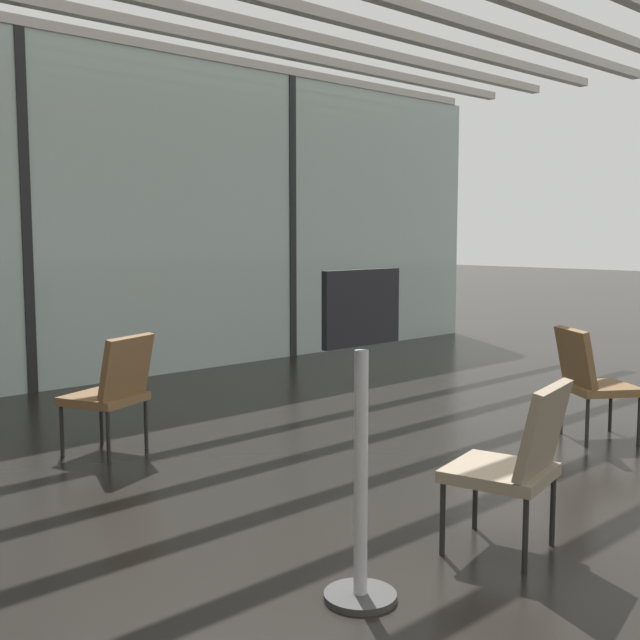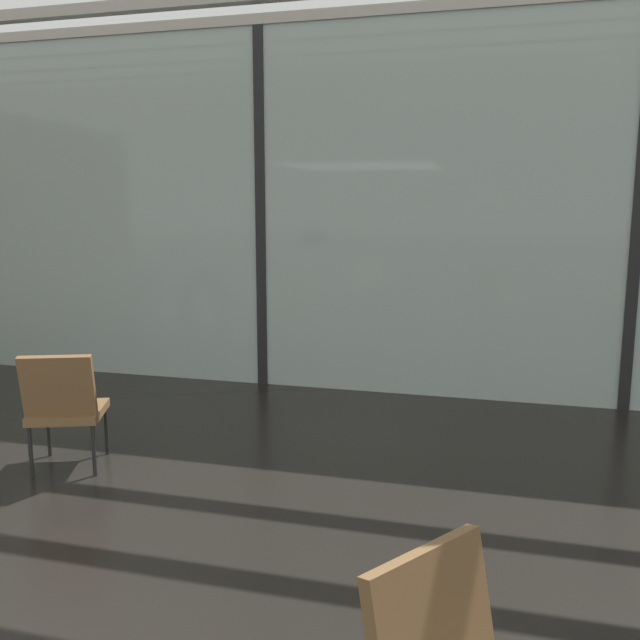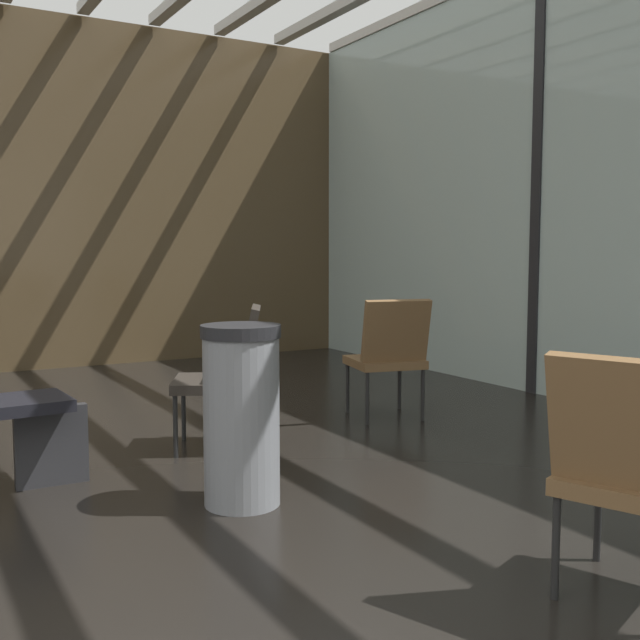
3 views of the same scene
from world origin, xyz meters
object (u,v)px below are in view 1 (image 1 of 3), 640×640
object	(u,v)px
lounge_chair_0	(590,377)
info_sign	(361,448)
lounge_chair_2	(517,457)
lounge_chair_4	(113,387)

from	to	relation	value
lounge_chair_0	info_sign	xyz separation A→B (m)	(-3.26, -0.65, 0.18)
lounge_chair_2	lounge_chair_4	distance (m)	3.06
lounge_chair_0	lounge_chair_2	world-z (taller)	same
lounge_chair_2	lounge_chair_0	bearing A→B (deg)	-173.26
lounge_chair_0	lounge_chair_4	distance (m)	3.59
lounge_chair_0	lounge_chair_4	bearing A→B (deg)	87.31
lounge_chair_4	info_sign	xyz separation A→B (m)	(-0.41, -2.83, 0.18)
lounge_chair_2	info_sign	bearing A→B (deg)	-24.50
info_sign	lounge_chair_2	bearing A→B (deg)	-11.48
lounge_chair_0	lounge_chair_2	distance (m)	2.49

